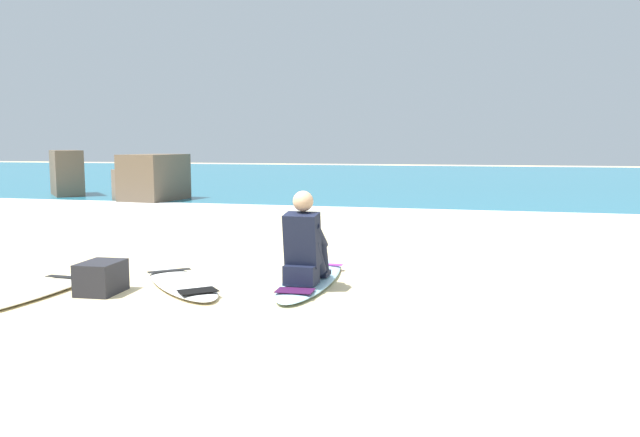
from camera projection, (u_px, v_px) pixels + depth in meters
ground_plane at (264, 287)px, 6.62m from camera, size 80.00×80.00×0.00m
sea at (429, 178)px, 26.47m from camera, size 80.00×28.00×0.10m
breaking_foam at (374, 212)px, 13.29m from camera, size 80.00×0.90×0.11m
surfboard_main at (311, 279)px, 6.85m from camera, size 0.64×2.32×0.08m
surfer_seated at (305, 247)px, 6.47m from camera, size 0.38×0.70×0.95m
surfboard_spare_near at (182, 283)px, 6.64m from camera, size 1.62×1.71×0.08m
surfboard_spare_far at (25, 293)px, 6.18m from camera, size 0.61×2.19×0.08m
rock_outcrop_distant at (127, 180)px, 16.16m from camera, size 4.47×2.47×1.32m
beach_bag at (101, 278)px, 6.31m from camera, size 0.39×0.50×0.32m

